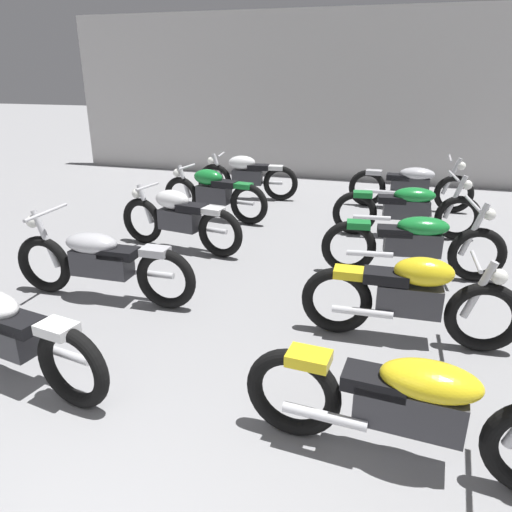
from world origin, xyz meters
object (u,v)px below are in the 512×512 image
at_px(motorcycle_left_row_3, 179,218).
at_px(motorcycle_left_row_4, 213,193).
at_px(motorcycle_left_row_2, 101,261).
at_px(motorcycle_left_row_5, 247,176).
at_px(motorcycle_left_row_1, 0,330).
at_px(motorcycle_right_row_3, 414,242).
at_px(motorcycle_right_row_1, 412,405).
at_px(motorcycle_right_row_5, 411,185).
at_px(motorcycle_right_row_4, 407,208).
at_px(motorcycle_right_row_2, 410,297).

distance_m(motorcycle_left_row_3, motorcycle_left_row_4, 1.52).
height_order(motorcycle_left_row_2, motorcycle_left_row_5, motorcycle_left_row_2).
distance_m(motorcycle_left_row_2, motorcycle_left_row_3, 1.71).
xyz_separation_m(motorcycle_left_row_1, motorcycle_right_row_3, (3.16, 3.15, 0.00)).
bearing_deg(motorcycle_right_row_3, motorcycle_left_row_3, 178.66).
bearing_deg(motorcycle_right_row_1, motorcycle_right_row_3, 89.66).
distance_m(motorcycle_left_row_4, motorcycle_right_row_5, 3.55).
bearing_deg(motorcycle_left_row_5, motorcycle_right_row_3, -44.65).
bearing_deg(motorcycle_right_row_3, motorcycle_left_row_4, 153.65).
bearing_deg(motorcycle_left_row_3, motorcycle_right_row_5, 45.48).
relative_size(motorcycle_left_row_5, motorcycle_right_row_4, 0.91).
height_order(motorcycle_right_row_1, motorcycle_right_row_5, same).
relative_size(motorcycle_left_row_2, motorcycle_right_row_2, 1.10).
bearing_deg(motorcycle_left_row_2, motorcycle_left_row_3, 86.02).
bearing_deg(motorcycle_left_row_1, motorcycle_right_row_2, 26.55).
bearing_deg(motorcycle_left_row_5, motorcycle_right_row_1, -63.73).
height_order(motorcycle_left_row_1, motorcycle_right_row_4, same).
height_order(motorcycle_left_row_1, motorcycle_left_row_2, same).
xyz_separation_m(motorcycle_left_row_2, motorcycle_right_row_4, (3.15, 3.19, 0.00)).
height_order(motorcycle_left_row_4, motorcycle_right_row_4, motorcycle_right_row_4).
bearing_deg(motorcycle_left_row_3, motorcycle_left_row_5, 89.33).
relative_size(motorcycle_right_row_1, motorcycle_right_row_5, 1.00).
relative_size(motorcycle_left_row_3, motorcycle_right_row_4, 0.91).
distance_m(motorcycle_right_row_4, motorcycle_right_row_5, 1.65).
bearing_deg(motorcycle_left_row_3, motorcycle_left_row_1, -90.59).
distance_m(motorcycle_left_row_1, motorcycle_right_row_4, 5.62).
bearing_deg(motorcycle_left_row_4, motorcycle_left_row_1, -89.43).
bearing_deg(motorcycle_right_row_4, motorcycle_left_row_5, 153.53).
bearing_deg(motorcycle_right_row_5, motorcycle_right_row_2, -89.89).
bearing_deg(motorcycle_right_row_5, motorcycle_left_row_5, -177.12).
distance_m(motorcycle_left_row_3, motorcycle_left_row_5, 2.98).
height_order(motorcycle_right_row_1, motorcycle_right_row_4, same).
bearing_deg(motorcycle_right_row_4, motorcycle_right_row_2, -88.97).
distance_m(motorcycle_left_row_1, motorcycle_left_row_3, 3.23).
height_order(motorcycle_left_row_5, motorcycle_right_row_4, motorcycle_right_row_4).
height_order(motorcycle_left_row_3, motorcycle_right_row_5, motorcycle_right_row_5).
bearing_deg(motorcycle_right_row_4, motorcycle_right_row_3, -86.65).
bearing_deg(motorcycle_right_row_5, motorcycle_left_row_3, -134.52).
distance_m(motorcycle_right_row_1, motorcycle_right_row_2, 1.58).
height_order(motorcycle_left_row_2, motorcycle_right_row_5, same).
bearing_deg(motorcycle_left_row_4, motorcycle_right_row_2, -45.09).
distance_m(motorcycle_left_row_1, motorcycle_left_row_2, 1.52).
bearing_deg(motorcycle_right_row_5, motorcycle_left_row_4, -152.89).
height_order(motorcycle_right_row_3, motorcycle_right_row_4, same).
bearing_deg(motorcycle_left_row_4, motorcycle_right_row_4, -0.51).
relative_size(motorcycle_left_row_1, motorcycle_right_row_4, 1.00).
distance_m(motorcycle_left_row_4, motorcycle_right_row_1, 5.72).
xyz_separation_m(motorcycle_left_row_2, motorcycle_right_row_1, (3.22, -1.54, 0.00)).
xyz_separation_m(motorcycle_right_row_3, motorcycle_right_row_4, (-0.09, 1.56, 0.00)).
xyz_separation_m(motorcycle_left_row_2, motorcycle_right_row_2, (3.21, 0.04, 0.01)).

